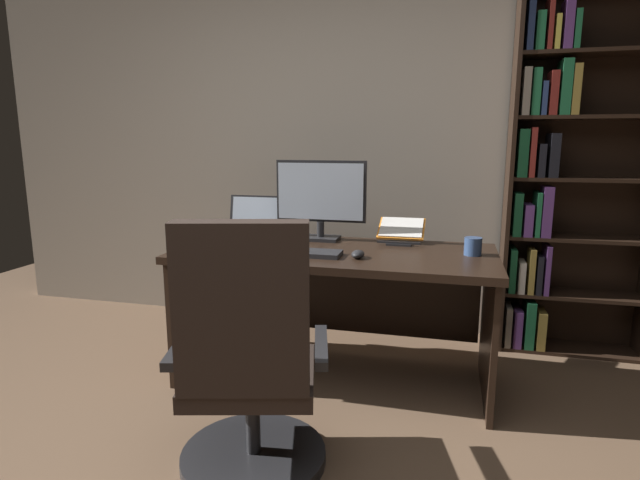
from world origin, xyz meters
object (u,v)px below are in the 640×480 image
at_px(computer_mouse, 358,254).
at_px(notepad, 281,247).
at_px(laptop, 250,228).
at_px(monitor, 321,199).
at_px(bookshelf, 563,179).
at_px(keyboard, 301,253).
at_px(reading_stand_with_book, 401,231).
at_px(pen, 285,245).
at_px(coffee_mug, 473,246).
at_px(office_chair, 248,372).
at_px(desk, 338,281).
at_px(open_binder, 228,251).

relative_size(computer_mouse, notepad, 0.50).
bearing_deg(laptop, monitor, -0.31).
bearing_deg(monitor, bookshelf, 18.38).
distance_m(keyboard, reading_stand_with_book, 0.68).
xyz_separation_m(reading_stand_with_book, notepad, (-0.62, -0.34, -0.06)).
distance_m(laptop, notepad, 0.41).
distance_m(computer_mouse, reading_stand_with_book, 0.52).
xyz_separation_m(notepad, pen, (0.02, 0.00, 0.01)).
bearing_deg(reading_stand_with_book, coffee_mug, -34.83).
distance_m(keyboard, computer_mouse, 0.30).
bearing_deg(office_chair, desk, 68.08).
xyz_separation_m(monitor, notepad, (-0.15, -0.28, -0.24)).
distance_m(desk, notepad, 0.37).
height_order(desk, computer_mouse, computer_mouse).
bearing_deg(computer_mouse, laptop, 150.41).
distance_m(pen, coffee_mug, 1.00).
bearing_deg(pen, bookshelf, 25.95).
height_order(laptop, pen, laptop).
bearing_deg(office_chair, reading_stand_with_book, 55.72).
relative_size(office_chair, monitor, 1.94).
xyz_separation_m(office_chair, monitor, (-0.01, 1.20, 0.53)).
xyz_separation_m(monitor, pen, (-0.13, -0.28, -0.23)).
height_order(monitor, laptop, monitor).
relative_size(bookshelf, notepad, 10.38).
bearing_deg(keyboard, open_binder, -172.59).
bearing_deg(computer_mouse, pen, 161.77).
height_order(monitor, open_binder, monitor).
bearing_deg(open_binder, coffee_mug, 12.30).
relative_size(bookshelf, keyboard, 5.19).
bearing_deg(coffee_mug, keyboard, -166.19).
bearing_deg(laptop, coffee_mug, -9.26).
height_order(bookshelf, reading_stand_with_book, bookshelf).
xyz_separation_m(monitor, coffee_mug, (0.86, -0.21, -0.20)).
bearing_deg(keyboard, reading_stand_with_book, 46.04).
height_order(office_chair, laptop, office_chair).
distance_m(bookshelf, laptop, 1.93).
bearing_deg(pen, keyboard, -46.88).
relative_size(reading_stand_with_book, pen, 1.99).
xyz_separation_m(bookshelf, monitor, (-1.40, -0.46, -0.11)).
relative_size(open_binder, notepad, 2.28).
bearing_deg(monitor, reading_stand_with_book, 7.56).
bearing_deg(notepad, pen, 0.00).
relative_size(bookshelf, monitor, 4.04).
xyz_separation_m(monitor, open_binder, (-0.38, -0.47, -0.23)).
height_order(open_binder, pen, open_binder).
bearing_deg(open_binder, computer_mouse, 4.61).
xyz_separation_m(open_binder, notepad, (0.23, 0.19, -0.01)).
relative_size(computer_mouse, pen, 0.74).
bearing_deg(notepad, desk, 17.67).
relative_size(desk, pen, 12.14).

